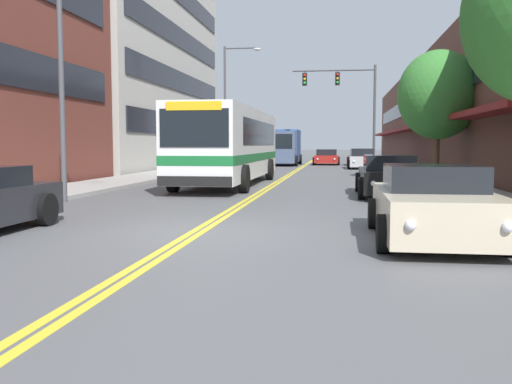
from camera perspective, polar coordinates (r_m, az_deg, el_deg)
ground_plane at (r=48.03m, az=5.05°, el=2.76°), size 240.00×240.00×0.00m
sidewalk_left at (r=48.92m, az=-3.07°, el=2.88°), size 2.83×106.00×0.12m
sidewalk_right at (r=48.14m, az=13.31°, el=2.73°), size 2.83×106.00×0.12m
centre_line at (r=48.03m, az=5.05°, el=2.76°), size 0.34×106.00×0.01m
storefront_row_right at (r=48.98m, az=20.05°, el=7.25°), size 9.10×68.00×8.08m
city_bus at (r=24.29m, az=-2.56°, el=4.93°), size 2.86×12.12×3.12m
car_navy_parked_left_mid at (r=38.92m, az=-2.29°, el=3.29°), size 1.99×4.27×1.47m
car_champagne_parked_right_foreground at (r=10.65m, az=17.32°, el=-1.28°), size 2.14×4.40×1.35m
car_black_parked_right_mid at (r=19.52m, az=13.14°, el=1.52°), size 2.11×4.88×1.35m
car_beige_parked_right_far at (r=46.96m, az=10.41°, el=3.40°), size 2.15×4.52×1.32m
car_silver_parked_right_end at (r=40.55m, az=10.58°, el=3.23°), size 2.04×4.25×1.40m
car_red_moving_lead at (r=47.87m, az=7.07°, el=3.45°), size 2.19×4.20×1.27m
box_truck at (r=46.43m, az=2.76°, el=4.58°), size 2.67×6.58×2.87m
traffic_signal_mast at (r=42.26m, az=9.16°, el=9.52°), size 6.01×0.38×7.37m
street_lamp_left_near at (r=17.87m, az=-18.27°, el=14.55°), size 1.99×0.28×8.19m
street_lamp_left_far at (r=40.70m, az=-2.62°, el=9.55°), size 2.64×0.28×8.53m
street_tree_right_mid at (r=28.22m, az=17.78°, el=9.24°), size 3.76×3.76×5.95m
fire_hydrant at (r=24.83m, az=15.74°, el=1.91°), size 0.30×0.22×0.83m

